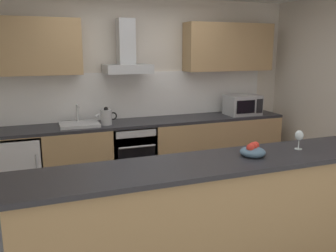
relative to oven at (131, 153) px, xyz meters
name	(u,v)px	position (x,y,z in m)	size (l,w,h in m)	color
ground	(180,228)	(0.15, -1.40, -0.47)	(5.92, 4.49, 0.02)	slate
wall_back	(133,90)	(0.15, 0.41, 0.84)	(5.92, 0.12, 2.60)	silver
backsplash_tile	(134,95)	(0.15, 0.33, 0.77)	(4.18, 0.02, 0.66)	white
counter_back	(141,152)	(0.15, 0.03, -0.01)	(4.33, 0.60, 0.90)	tan
counter_island	(211,215)	(0.13, -2.14, 0.03)	(3.28, 0.64, 0.97)	tan
upper_cabinets	(136,47)	(0.15, 0.18, 1.45)	(4.27, 0.32, 0.70)	tan
oven	(131,153)	(0.00, 0.00, 0.00)	(0.60, 0.62, 0.80)	slate
refrigerator	(18,168)	(-1.46, 0.00, -0.03)	(0.58, 0.60, 0.85)	white
microwave	(242,105)	(1.75, -0.03, 0.59)	(0.50, 0.38, 0.30)	#B7BABC
sink	(79,124)	(-0.69, 0.01, 0.47)	(0.50, 0.40, 0.26)	silver
kettle	(106,117)	(-0.34, -0.03, 0.55)	(0.29, 0.15, 0.24)	#B7BABC
range_hood	(127,56)	(0.00, 0.13, 1.33)	(0.62, 0.45, 0.72)	#B7BABC
wine_glass	(299,136)	(1.04, -2.11, 0.64)	(0.08, 0.08, 0.18)	silver
fruit_bowl	(253,151)	(0.52, -2.14, 0.56)	(0.22, 0.22, 0.13)	slate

